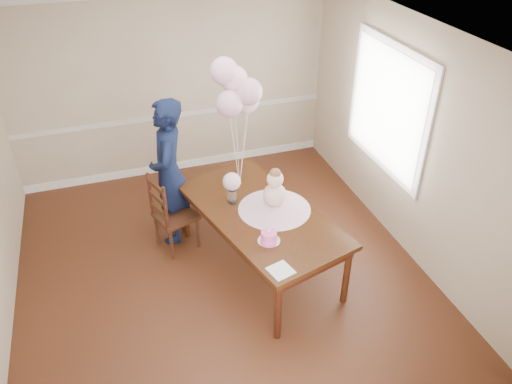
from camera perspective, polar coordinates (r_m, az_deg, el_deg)
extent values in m
cube|color=#381A0E|center=(5.87, -3.93, -9.24)|extent=(4.50, 5.00, 0.00)
cube|color=white|center=(4.50, -5.29, 16.85)|extent=(4.50, 5.00, 0.02)
cube|color=tan|center=(7.26, -9.60, 11.89)|extent=(4.50, 0.02, 2.70)
cube|color=tan|center=(3.29, 7.28, -20.20)|extent=(4.50, 0.02, 2.70)
cube|color=tan|center=(5.92, 17.17, 5.57)|extent=(0.02, 5.00, 2.70)
cube|color=silver|center=(7.43, -9.26, 8.64)|extent=(4.50, 0.02, 0.07)
cube|color=white|center=(7.82, -8.71, 3.06)|extent=(4.50, 0.02, 0.12)
cube|color=white|center=(6.19, 14.80, 9.30)|extent=(0.02, 1.66, 1.56)
cube|color=white|center=(6.18, 14.66, 9.28)|extent=(0.01, 1.50, 1.40)
cube|color=black|center=(5.47, 0.44, -2.44)|extent=(1.58, 2.31, 0.05)
cube|color=black|center=(5.52, 0.43, -3.11)|extent=(1.45, 2.19, 0.11)
cylinder|color=black|center=(4.95, 2.51, -13.40)|extent=(0.09, 0.09, 0.74)
cylinder|color=black|center=(5.38, 10.30, -9.36)|extent=(0.09, 0.09, 0.74)
cylinder|color=black|center=(6.22, -8.01, -2.31)|extent=(0.09, 0.09, 0.74)
cylinder|color=black|center=(6.57, -1.12, 0.19)|extent=(0.09, 0.09, 0.74)
cone|color=#DAA1B9|center=(5.47, 2.12, -1.50)|extent=(0.99, 0.99, 0.11)
sphere|color=#FFA1C9|center=(5.39, 2.15, -0.31)|extent=(0.25, 0.25, 0.25)
sphere|color=beige|center=(5.28, 2.20, 1.50)|extent=(0.18, 0.18, 0.18)
sphere|color=brown|center=(5.25, 2.21, 2.08)|extent=(0.13, 0.13, 0.13)
cylinder|color=silver|center=(5.05, 1.47, -5.59)|extent=(0.29, 0.29, 0.01)
cylinder|color=#FE50AC|center=(5.02, 1.48, -5.08)|extent=(0.19, 0.19, 0.11)
sphere|color=white|center=(4.97, 1.49, -4.47)|extent=(0.03, 0.03, 0.03)
sphere|color=white|center=(5.00, 1.65, -4.22)|extent=(0.03, 0.03, 0.03)
cylinder|color=white|center=(5.56, -2.74, -0.45)|extent=(0.13, 0.13, 0.17)
sphere|color=beige|center=(5.46, -2.79, 1.20)|extent=(0.20, 0.20, 0.20)
cube|color=white|center=(4.72, 2.85, -8.95)|extent=(0.26, 0.26, 0.01)
cylinder|color=silver|center=(5.90, -1.87, 0.95)|extent=(0.05, 0.05, 0.02)
sphere|color=#DD9DBA|center=(5.36, -3.05, 10.05)|extent=(0.30, 0.30, 0.30)
sphere|color=#D798AF|center=(5.38, -0.82, 11.40)|extent=(0.30, 0.30, 0.30)
sphere|color=#F7AFCE|center=(5.42, -2.53, 12.76)|extent=(0.30, 0.30, 0.30)
sphere|color=#EDA8CA|center=(5.35, -3.67, 13.65)|extent=(0.30, 0.30, 0.30)
sphere|color=#FFB4C6|center=(5.57, -1.13, 10.45)|extent=(0.30, 0.30, 0.30)
cylinder|color=silver|center=(5.65, -2.41, 4.57)|extent=(0.09, 0.03, 0.88)
cylinder|color=white|center=(5.65, -1.36, 5.22)|extent=(0.12, 0.03, 0.99)
cylinder|color=white|center=(5.67, -2.17, 5.89)|extent=(0.01, 0.10, 1.09)
cylinder|color=white|center=(5.63, -2.69, 6.27)|extent=(0.11, 0.08, 1.20)
cylinder|color=white|center=(5.76, -1.50, 4.87)|extent=(0.13, 0.11, 0.82)
cube|color=#361B0E|center=(6.04, -9.19, -2.66)|extent=(0.57, 0.57, 0.05)
cylinder|color=#35180E|center=(5.99, -9.62, -5.93)|extent=(0.05, 0.05, 0.43)
cylinder|color=#371C0F|center=(6.12, -6.67, -4.65)|extent=(0.05, 0.05, 0.43)
cylinder|color=#3C1E10|center=(6.25, -11.27, -4.22)|extent=(0.05, 0.05, 0.43)
cylinder|color=#37150F|center=(6.38, -8.40, -3.02)|extent=(0.05, 0.05, 0.43)
cylinder|color=#33150D|center=(5.67, -10.30, -1.87)|extent=(0.05, 0.05, 0.57)
cylinder|color=#3A150F|center=(5.94, -12.00, -0.24)|extent=(0.05, 0.05, 0.57)
cube|color=#341E0E|center=(5.87, -11.04, -2.01)|extent=(0.16, 0.39, 0.05)
cube|color=#371D0F|center=(5.78, -11.21, -0.70)|extent=(0.16, 0.39, 0.05)
cube|color=#381D0F|center=(5.69, -11.39, 0.64)|extent=(0.16, 0.39, 0.05)
imported|color=black|center=(5.97, -9.90, 2.19)|extent=(0.60, 0.76, 1.84)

